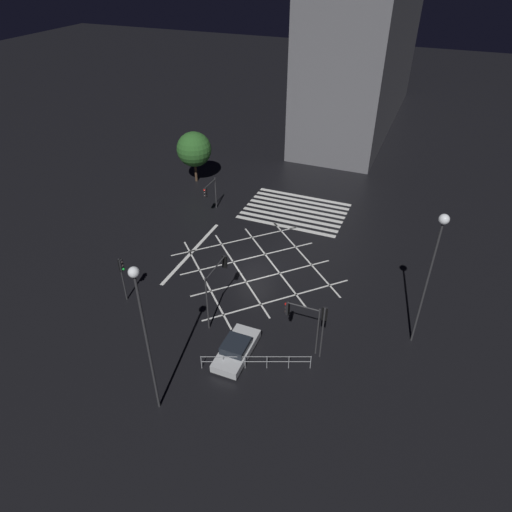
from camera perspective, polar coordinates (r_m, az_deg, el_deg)
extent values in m
plane|color=black|center=(37.03, 0.00, -1.45)|extent=(200.00, 200.00, 0.00)
cube|color=silver|center=(42.50, 3.56, 3.74)|extent=(9.75, 0.50, 0.01)
cube|color=silver|center=(43.24, 3.95, 4.31)|extent=(9.75, 0.50, 0.01)
cube|color=silver|center=(43.98, 4.34, 4.86)|extent=(9.75, 0.50, 0.01)
cube|color=silver|center=(44.73, 4.70, 5.39)|extent=(9.75, 0.50, 0.01)
cube|color=silver|center=(45.48, 5.06, 5.90)|extent=(9.75, 0.50, 0.01)
cube|color=silver|center=(46.24, 5.41, 6.40)|extent=(9.75, 0.50, 0.01)
cube|color=silver|center=(47.00, 5.74, 6.88)|extent=(9.75, 0.50, 0.01)
cube|color=silver|center=(47.77, 6.07, 7.35)|extent=(9.75, 0.50, 0.01)
cube|color=silver|center=(40.35, -2.39, 1.92)|extent=(8.52, 8.52, 0.01)
cube|color=silver|center=(38.61, 5.93, 0.04)|extent=(8.52, 8.52, 0.01)
cube|color=silver|center=(38.11, -0.84, -0.26)|extent=(8.52, 8.52, 0.01)
cube|color=silver|center=(37.51, 2.03, -0.94)|extent=(8.52, 8.52, 0.01)
cube|color=silver|center=(35.97, 0.89, -2.70)|extent=(8.52, 8.52, 0.01)
cube|color=silver|center=(36.60, -2.08, -1.97)|extent=(8.52, 8.52, 0.01)
cube|color=silver|center=(33.94, 2.86, -5.44)|extent=(8.52, 8.52, 0.01)
cube|color=silver|center=(35.91, -6.39, -3.03)|extent=(8.52, 8.52, 0.01)
cube|color=silver|center=(39.23, -8.03, 0.50)|extent=(0.30, 9.75, 0.01)
cube|color=slate|center=(68.23, 13.49, 23.97)|extent=(10.00, 34.63, 19.99)
cube|color=black|center=(85.58, 11.31, 20.81)|extent=(0.06, 1.40, 1.80)
cube|color=beige|center=(81.92, 10.68, 20.26)|extent=(0.06, 1.40, 1.80)
cube|color=beige|center=(78.28, 9.99, 19.65)|extent=(0.06, 1.40, 1.80)
cube|color=black|center=(74.66, 9.24, 18.99)|extent=(0.06, 1.40, 1.80)
cube|color=black|center=(71.06, 8.43, 18.25)|extent=(0.06, 1.40, 1.80)
cube|color=beige|center=(67.48, 7.53, 17.42)|extent=(0.06, 1.40, 1.80)
cube|color=beige|center=(63.94, 6.54, 16.51)|extent=(0.06, 1.40, 1.80)
cube|color=black|center=(60.44, 5.46, 15.48)|extent=(0.06, 1.40, 1.80)
cube|color=black|center=(56.98, 4.25, 14.32)|extent=(0.06, 1.40, 1.80)
cube|color=black|center=(84.86, 11.59, 23.03)|extent=(0.06, 1.40, 1.80)
cube|color=beige|center=(81.16, 10.95, 22.57)|extent=(0.06, 1.40, 1.80)
cube|color=beige|center=(77.48, 10.26, 22.07)|extent=(0.06, 1.40, 1.80)
cube|color=beige|center=(73.82, 9.50, 21.52)|extent=(0.06, 1.40, 1.80)
cube|color=beige|center=(70.18, 8.67, 20.90)|extent=(0.06, 1.40, 1.80)
cube|color=beige|center=(66.56, 7.76, 20.21)|extent=(0.06, 1.40, 1.80)
cube|color=beige|center=(62.97, 6.76, 19.44)|extent=(0.06, 1.40, 1.80)
cube|color=beige|center=(59.41, 5.64, 18.57)|extent=(0.06, 1.40, 1.80)
cube|color=black|center=(55.88, 4.40, 17.58)|extent=(0.06, 1.40, 1.80)
cube|color=black|center=(84.26, 11.88, 25.28)|extent=(0.06, 1.40, 1.80)
cube|color=black|center=(80.54, 11.24, 24.92)|extent=(0.06, 1.40, 1.80)
cube|color=black|center=(76.83, 10.54, 24.53)|extent=(0.06, 1.40, 1.80)
cube|color=black|center=(73.13, 9.78, 24.10)|extent=(0.06, 1.40, 1.80)
cube|color=beige|center=(69.46, 8.94, 23.61)|extent=(0.06, 1.40, 1.80)
cube|color=black|center=(65.80, 8.01, 23.07)|extent=(0.06, 1.40, 1.80)
cube|color=black|center=(62.16, 6.99, 22.46)|extent=(0.06, 1.40, 1.80)
cube|color=black|center=(58.55, 5.85, 21.76)|extent=(0.06, 1.40, 1.80)
cube|color=beige|center=(54.97, 4.57, 20.96)|extent=(0.06, 1.40, 1.80)
cube|color=black|center=(83.80, 12.19, 27.56)|extent=(0.06, 1.40, 1.80)
cube|color=beige|center=(80.05, 11.55, 27.31)|extent=(0.06, 1.40, 1.80)
cube|color=beige|center=(76.32, 10.84, 27.03)|extent=(0.06, 1.40, 1.80)
cube|color=black|center=(72.60, 10.07, 26.72)|extent=(0.06, 1.40, 1.80)
cube|color=black|center=(68.89, 9.22, 26.38)|extent=(0.06, 1.40, 1.80)
cube|color=black|center=(65.20, 8.28, 25.99)|extent=(0.06, 1.40, 1.80)
cube|color=beige|center=(61.53, 7.23, 25.54)|extent=(0.06, 1.40, 1.80)
cube|color=beige|center=(57.88, 6.06, 25.03)|extent=(0.06, 1.40, 1.80)
cube|color=beige|center=(54.26, 4.75, 24.44)|extent=(0.06, 1.40, 1.80)
cube|color=black|center=(64.78, 8.56, 28.95)|extent=(0.06, 1.40, 1.80)
cube|color=black|center=(61.08, 7.49, 28.68)|extent=(0.06, 1.40, 1.80)
cube|color=black|center=(57.41, 6.29, 28.37)|extent=(0.06, 1.40, 1.80)
cube|color=beige|center=(53.75, 4.94, 28.00)|extent=(0.06, 1.40, 1.80)
cylinder|color=#2D2D30|center=(34.13, -16.29, -2.88)|extent=(0.11, 0.11, 3.65)
cube|color=black|center=(33.29, -16.47, -1.12)|extent=(0.16, 0.28, 0.90)
sphere|color=black|center=(33.06, -16.40, -0.75)|extent=(0.18, 0.18, 0.18)
sphere|color=black|center=(33.23, -16.32, -1.17)|extent=(0.18, 0.18, 0.18)
sphere|color=green|center=(33.40, -16.24, -1.58)|extent=(0.18, 0.18, 0.18)
cube|color=black|center=(33.34, -16.60, -1.09)|extent=(0.02, 0.36, 0.98)
cylinder|color=#2D2D30|center=(44.91, -5.06, 7.85)|extent=(0.11, 0.11, 3.25)
cylinder|color=#2D2D30|center=(43.43, -5.78, 8.99)|extent=(0.09, 2.09, 0.09)
cube|color=black|center=(42.81, -6.38, 7.88)|extent=(0.28, 0.16, 0.90)
sphere|color=red|center=(42.59, -6.48, 8.17)|extent=(0.18, 0.18, 0.18)
sphere|color=black|center=(42.72, -6.45, 7.81)|extent=(0.18, 0.18, 0.18)
sphere|color=black|center=(42.86, -6.42, 7.46)|extent=(0.18, 0.18, 0.18)
cube|color=black|center=(42.88, -6.33, 7.93)|extent=(0.36, 0.02, 0.98)
cylinder|color=#2D2D30|center=(28.68, 8.27, -9.57)|extent=(0.11, 0.11, 4.06)
cube|color=black|center=(27.73, 8.61, -7.12)|extent=(0.28, 0.16, 0.90)
sphere|color=red|center=(27.62, 8.72, -6.51)|extent=(0.18, 0.18, 0.18)
sphere|color=black|center=(27.82, 8.67, -6.98)|extent=(0.18, 0.18, 0.18)
sphere|color=black|center=(28.02, 8.62, -7.43)|extent=(0.18, 0.18, 0.18)
cube|color=black|center=(27.67, 8.56, -7.24)|extent=(0.36, 0.02, 0.98)
cylinder|color=#2D2D30|center=(28.94, 7.70, -9.40)|extent=(0.11, 0.11, 3.77)
cylinder|color=#2D2D30|center=(27.93, 5.97, -6.34)|extent=(2.02, 0.09, 0.09)
cube|color=black|center=(28.43, 3.96, -6.53)|extent=(0.16, 0.28, 0.90)
sphere|color=red|center=(28.26, 3.77, -6.02)|extent=(0.18, 0.18, 0.18)
sphere|color=black|center=(28.46, 3.75, -6.48)|extent=(0.18, 0.18, 0.18)
sphere|color=black|center=(28.66, 3.72, -6.93)|extent=(0.18, 0.18, 0.18)
cube|color=black|center=(28.41, 4.13, -6.57)|extent=(0.02, 0.36, 0.98)
cylinder|color=#2D2D30|center=(30.39, -6.11, -5.99)|extent=(0.11, 0.11, 4.31)
cylinder|color=#2D2D30|center=(30.13, -5.10, -1.46)|extent=(0.09, 2.86, 0.09)
cube|color=black|center=(31.42, -3.91, -0.69)|extent=(0.28, 0.16, 0.90)
sphere|color=black|center=(31.32, -3.84, -0.13)|extent=(0.18, 0.18, 0.18)
sphere|color=black|center=(31.50, -3.82, -0.58)|extent=(0.18, 0.18, 0.18)
sphere|color=green|center=(31.67, -3.80, -1.02)|extent=(0.18, 0.18, 0.18)
cube|color=black|center=(31.35, -3.98, -0.78)|extent=(0.36, 0.02, 0.98)
cylinder|color=#2D2D30|center=(24.46, -13.31, -11.15)|extent=(0.14, 0.14, 9.42)
sphere|color=white|center=(21.30, -15.04, -1.97)|extent=(0.54, 0.54, 0.54)
cylinder|color=#2D2D30|center=(29.66, 20.45, -3.60)|extent=(0.14, 0.14, 9.10)
sphere|color=white|center=(27.15, 22.45, 4.27)|extent=(0.61, 0.61, 0.61)
cylinder|color=#473323|center=(50.88, -7.53, 10.46)|extent=(0.27, 0.27, 2.29)
sphere|color=#285B23|center=(49.90, -7.76, 13.09)|extent=(3.67, 3.67, 3.67)
cube|color=#B7BABC|center=(29.59, -2.45, -11.70)|extent=(1.74, 4.04, 0.54)
cube|color=black|center=(29.15, -2.56, -11.12)|extent=(1.54, 1.70, 0.51)
sphere|color=white|center=(31.05, -1.86, -9.06)|extent=(0.16, 0.16, 0.16)
sphere|color=white|center=(30.75, 0.01, -9.59)|extent=(0.16, 0.16, 0.16)
cylinder|color=black|center=(30.71, -2.77, -9.92)|extent=(0.20, 0.64, 0.64)
cylinder|color=black|center=(30.28, -0.14, -10.68)|extent=(0.20, 0.64, 0.64)
cylinder|color=black|center=(29.18, -4.86, -13.11)|extent=(0.20, 0.64, 0.64)
cylinder|color=black|center=(28.72, -2.09, -13.99)|extent=(0.20, 0.64, 0.64)
cylinder|color=#9EA0A5|center=(29.01, -6.84, -13.05)|extent=(0.05, 0.05, 1.05)
cylinder|color=#9EA0A5|center=(28.88, -4.12, -13.11)|extent=(0.05, 0.05, 1.05)
cylinder|color=#9EA0A5|center=(28.82, -1.38, -13.14)|extent=(0.05, 0.05, 1.05)
cylinder|color=#9EA0A5|center=(28.82, 1.38, -13.14)|extent=(0.05, 0.05, 1.05)
cylinder|color=#9EA0A5|center=(28.88, 4.12, -13.11)|extent=(0.05, 0.05, 1.05)
cylinder|color=#9EA0A5|center=(29.01, 6.84, -13.05)|extent=(0.05, 0.05, 1.05)
cylinder|color=#9EA0A5|center=(28.45, 0.00, -12.49)|extent=(6.25, 2.57, 0.04)
cylinder|color=#9EA0A5|center=(28.77, 0.00, -13.07)|extent=(6.25, 2.57, 0.04)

